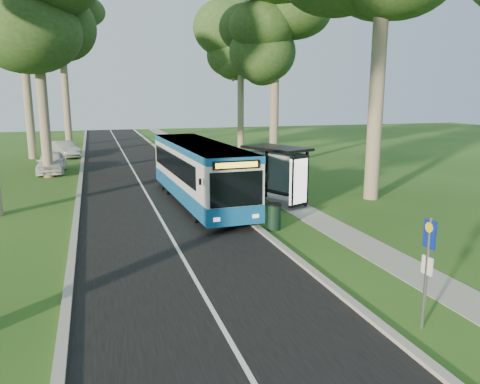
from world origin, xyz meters
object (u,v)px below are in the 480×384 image
Objects in this scene: car_white at (52,162)px; bus_shelter at (283,165)px; bus_stop_sign at (427,261)px; car_silver at (64,149)px; bus at (199,172)px; litter_bin at (274,216)px.

bus_shelter is at bearing -49.37° from car_white.
bus_shelter is at bearing 80.50° from bus_stop_sign.
bus_shelter is at bearing -86.28° from car_silver.
car_silver is (-7.28, 20.40, -0.86)m from bus.
litter_bin is 19.86m from car_white.
bus is at bearing 131.53° from bus_shelter.
bus_stop_sign is 0.63× the size of car_silver.
bus is 3.05× the size of bus_shelter.
bus_stop_sign is 0.70× the size of bus_shelter.
litter_bin is at bearing -73.54° from bus.
bus is at bearing -56.42° from car_white.
bus_stop_sign is 27.81m from car_white.
car_white is (-9.84, 26.00, -0.88)m from bus_stop_sign.
car_silver is at bearing 92.94° from bus_shelter.
bus is at bearing -93.05° from car_silver.
bus_shelter is 3.52× the size of litter_bin.
bus_shelter is 24.74m from car_silver.
car_white reaches higher than car_silver.
bus reaches higher than car_silver.
bus_shelter reaches higher than car_silver.
bus_stop_sign is at bearing -87.88° from litter_bin.
bus reaches higher than car_white.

